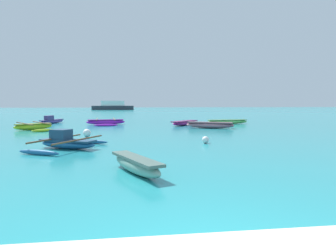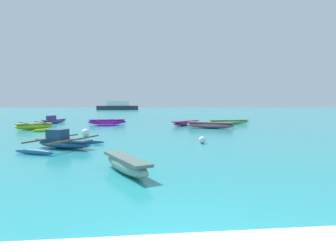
{
  "view_description": "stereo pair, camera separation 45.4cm",
  "coord_description": "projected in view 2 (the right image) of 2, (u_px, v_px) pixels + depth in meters",
  "views": [
    {
      "loc": [
        -1.21,
        -3.01,
        1.97
      ],
      "look_at": [
        1.65,
        18.73,
        0.25
      ],
      "focal_mm": 32.0,
      "sensor_mm": 36.0,
      "label": 1
    },
    {
      "loc": [
        -0.76,
        -3.07,
        1.97
      ],
      "look_at": [
        1.65,
        18.73,
        0.25
      ],
      "focal_mm": 32.0,
      "sensor_mm": 36.0,
      "label": 2
    }
  ],
  "objects": [
    {
      "name": "moored_boat_6",
      "position": [
        210.0,
        125.0,
        22.95
      ],
      "size": [
        3.69,
        2.28,
        0.47
      ],
      "rotation": [
        0.0,
        0.0,
        -0.44
      ],
      "color": "#B06A7B",
      "rests_on": "ground_plane"
    },
    {
      "name": "mooring_buoy_0",
      "position": [
        202.0,
        140.0,
        14.42
      ],
      "size": [
        0.34,
        0.34,
        0.34
      ],
      "color": "white",
      "rests_on": "ground_plane"
    },
    {
      "name": "mooring_buoy_2",
      "position": [
        86.0,
        133.0,
        17.14
      ],
      "size": [
        0.46,
        0.46,
        0.46
      ],
      "color": "white",
      "rests_on": "ground_plane"
    },
    {
      "name": "moored_boat_5",
      "position": [
        63.0,
        142.0,
        12.92
      ],
      "size": [
        3.29,
        4.04,
        0.82
      ],
      "rotation": [
        0.0,
        0.0,
        -0.47
      ],
      "color": "#1F598E",
      "rests_on": "ground_plane"
    },
    {
      "name": "moored_boat_2",
      "position": [
        54.0,
        120.0,
        28.44
      ],
      "size": [
        1.74,
        3.29,
        0.76
      ],
      "rotation": [
        0.0,
        0.0,
        1.18
      ],
      "color": "#5D45A6",
      "rests_on": "ground_plane"
    },
    {
      "name": "moored_boat_4",
      "position": [
        229.0,
        122.0,
        27.36
      ],
      "size": [
        3.98,
        1.09,
        0.41
      ],
      "rotation": [
        0.0,
        0.0,
        0.1
      ],
      "color": "#74D067",
      "rests_on": "ground_plane"
    },
    {
      "name": "moored_boat_7",
      "position": [
        107.0,
        122.0,
        26.96
      ],
      "size": [
        3.44,
        4.34,
        0.51
      ],
      "rotation": [
        0.0,
        0.0,
        0.08
      ],
      "color": "#AD21C5",
      "rests_on": "ground_plane"
    },
    {
      "name": "moored_boat_1",
      "position": [
        186.0,
        123.0,
        25.95
      ],
      "size": [
        2.94,
        2.96,
        0.39
      ],
      "rotation": [
        0.0,
        0.0,
        0.79
      ],
      "color": "#B32B87",
      "rests_on": "ground_plane"
    },
    {
      "name": "moored_boat_0",
      "position": [
        126.0,
        164.0,
        8.38
      ],
      "size": [
        1.54,
        2.74,
        0.45
      ],
      "rotation": [
        0.0,
        0.0,
        -1.17
      ],
      "color": "gray",
      "rests_on": "ground_plane"
    },
    {
      "name": "distant_ferry",
      "position": [
        118.0,
        106.0,
        81.76
      ],
      "size": [
        11.16,
        2.45,
        2.45
      ],
      "color": "#2D333D",
      "rests_on": "ground_plane"
    },
    {
      "name": "moored_boat_3",
      "position": [
        34.0,
        126.0,
        21.87
      ],
      "size": [
        3.58,
        4.36,
        0.51
      ],
      "rotation": [
        0.0,
        0.0,
        0.58
      ],
      "color": "#B7D024",
      "rests_on": "ground_plane"
    }
  ]
}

